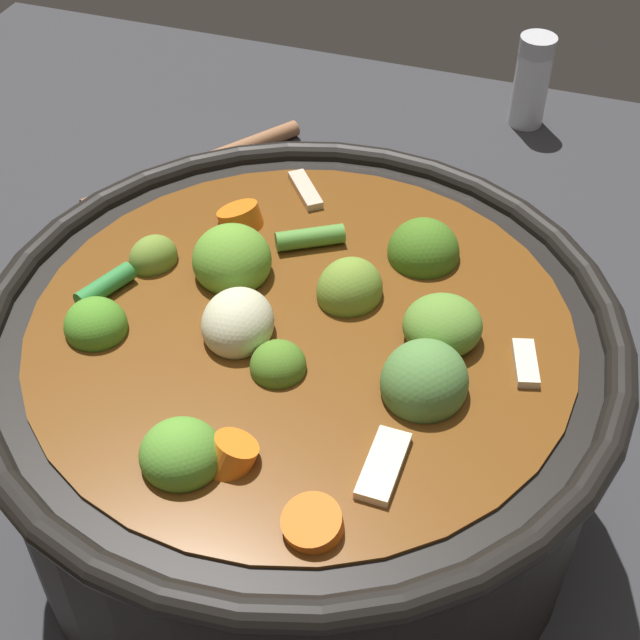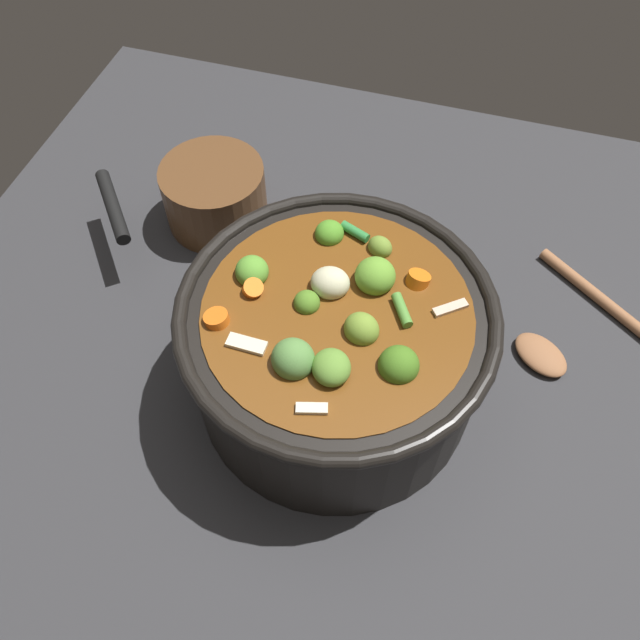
# 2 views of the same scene
# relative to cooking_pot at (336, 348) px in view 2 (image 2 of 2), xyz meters

# --- Properties ---
(ground_plane) EXTENTS (1.10, 1.10, 0.00)m
(ground_plane) POSITION_rel_cooking_pot_xyz_m (-0.00, -0.00, -0.08)
(ground_plane) COLOR #2D2D30
(cooking_pot) EXTENTS (0.33, 0.33, 0.18)m
(cooking_pot) POSITION_rel_cooking_pot_xyz_m (0.00, 0.00, 0.00)
(cooking_pot) COLOR black
(cooking_pot) RESTS_ON ground_plane
(wooden_spoon) EXTENTS (0.21, 0.21, 0.02)m
(wooden_spoon) POSITION_rel_cooking_pot_xyz_m (-0.26, -0.15, -0.07)
(wooden_spoon) COLOR #915E3C
(wooden_spoon) RESTS_ON ground_plane
(small_saucepan) EXTENTS (0.22, 0.21, 0.09)m
(small_saucepan) POSITION_rel_cooking_pot_xyz_m (0.23, -0.21, -0.04)
(small_saucepan) COLOR brown
(small_saucepan) RESTS_ON ground_plane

